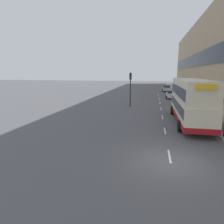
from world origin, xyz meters
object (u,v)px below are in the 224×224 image
(car_1, at_px, (171,94))
(double_decker_bus_near, at_px, (190,100))
(car_0, at_px, (167,88))
(traffic_light_far_kerb, at_px, (130,84))

(car_1, bearing_deg, double_decker_bus_near, -89.42)
(car_0, xyz_separation_m, traffic_light_far_kerb, (-6.62, -25.65, 2.49))
(double_decker_bus_near, bearing_deg, car_0, 90.43)
(double_decker_bus_near, xyz_separation_m, traffic_light_far_kerb, (-6.88, 8.15, 1.05))
(car_0, relative_size, car_1, 0.99)
(double_decker_bus_near, relative_size, car_1, 2.92)
(car_0, bearing_deg, car_1, -89.76)
(double_decker_bus_near, distance_m, traffic_light_far_kerb, 10.72)
(car_0, xyz_separation_m, car_1, (0.06, -14.66, -0.03))
(double_decker_bus_near, height_order, traffic_light_far_kerb, traffic_light_far_kerb)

